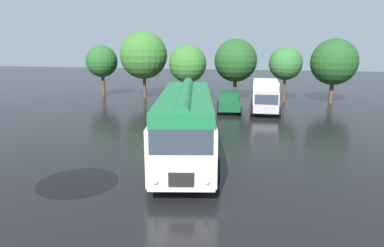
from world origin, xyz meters
TOP-DOWN VIEW (x-y plane):
  - ground_plane at (0.00, 0.00)m, footprint 120.00×120.00m
  - vintage_bus at (0.38, 0.44)m, footprint 4.33×10.37m
  - car_near_left at (-1.71, 13.25)m, footprint 2.39×4.40m
  - car_mid_left at (1.27, 12.86)m, footprint 2.34×4.37m
  - box_van at (4.21, 13.35)m, footprint 2.42×5.81m
  - tree_far_left at (-12.54, 18.40)m, footprint 3.27×3.27m
  - tree_left_of_centre at (-8.03, 18.41)m, footprint 4.78×4.78m
  - tree_centre at (-3.16, 17.48)m, footprint 3.63×3.63m
  - tree_right_of_centre at (1.35, 19.17)m, footprint 4.21×4.21m
  - tree_far_right at (6.04, 18.69)m, footprint 3.14×3.14m
  - tree_extra_right at (10.44, 18.86)m, footprint 4.26×4.26m
  - puddle_patch at (-3.26, -3.41)m, footprint 3.27×3.27m

SIDE VIEW (x-z plane):
  - ground_plane at x=0.00m, z-range 0.00..0.00m
  - puddle_patch at x=-3.26m, z-range 0.00..0.01m
  - car_near_left at x=-1.71m, z-range 0.02..1.68m
  - car_mid_left at x=1.27m, z-range 0.02..1.68m
  - box_van at x=4.21m, z-range 0.11..2.61m
  - vintage_bus at x=0.38m, z-range 0.15..3.64m
  - tree_centre at x=-3.16m, z-range 0.89..6.31m
  - tree_far_right at x=6.04m, z-range 1.05..6.31m
  - tree_far_left at x=-12.54m, z-range 1.05..6.38m
  - tree_extra_right at x=10.44m, z-range 0.79..6.78m
  - tree_right_of_centre at x=1.35m, z-range 0.84..6.82m
  - tree_left_of_centre at x=-8.03m, z-range 0.96..7.71m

